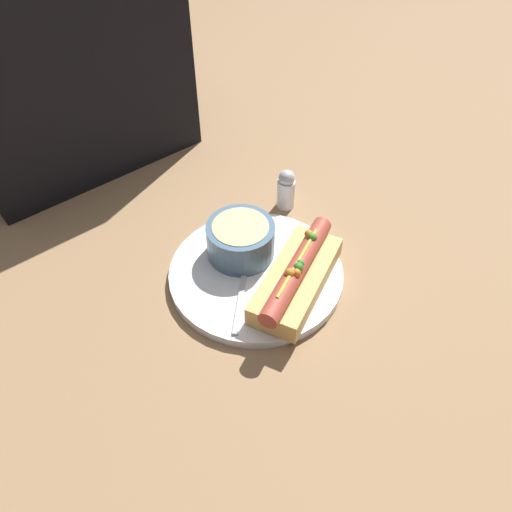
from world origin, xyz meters
TOP-DOWN VIEW (x-y plane):
  - ground_plane at (0.00, 0.00)m, footprint 4.00×4.00m
  - dinner_plate at (0.00, 0.00)m, footprint 0.24×0.24m
  - hot_dog at (0.02, -0.06)m, footprint 0.19×0.14m
  - soup_bowl at (0.01, 0.04)m, footprint 0.10×0.10m
  - spoon at (-0.01, 0.01)m, footprint 0.12×0.12m
  - salt_shaker at (0.14, 0.09)m, footprint 0.03×0.03m
  - seated_diner at (-0.05, 0.41)m, footprint 0.37×0.17m

SIDE VIEW (x-z plane):
  - ground_plane at x=0.00m, z-range 0.00..0.00m
  - dinner_plate at x=0.00m, z-range 0.00..0.01m
  - spoon at x=-0.01m, z-range 0.01..0.02m
  - salt_shaker at x=0.14m, z-range 0.00..0.07m
  - hot_dog at x=0.02m, z-range 0.01..0.06m
  - soup_bowl at x=0.01m, z-range 0.02..0.07m
  - seated_diner at x=-0.05m, z-range -0.04..0.42m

